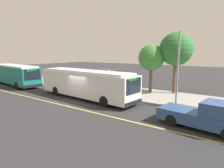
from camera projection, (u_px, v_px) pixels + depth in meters
name	position (u px, v px, depth m)	size (l,w,h in m)	color
ground_plane	(80.00, 100.00, 19.38)	(120.00, 120.00, 0.00)	#2B2B2D
sidewalk_curb	(114.00, 90.00, 24.16)	(44.00, 6.40, 0.15)	gray
lane_stripe_center	(62.00, 105.00, 17.62)	(36.00, 0.14, 0.01)	#E0D64C
transit_bus_main	(86.00, 83.00, 19.99)	(12.22, 3.39, 2.95)	white
transit_bus_second	(15.00, 74.00, 28.39)	(11.76, 3.87, 2.95)	#146B66
pickup_truck	(207.00, 116.00, 11.88)	(5.61, 2.65, 1.85)	#2D4C84
bus_shelter	(107.00, 75.00, 24.66)	(2.90, 1.60, 2.48)	#333338
waiting_bench	(108.00, 85.00, 24.81)	(1.60, 0.48, 0.95)	brown
route_sign_post	(108.00, 78.00, 21.11)	(0.44, 0.08, 2.80)	#333338
pedestrian_commuter	(100.00, 83.00, 23.05)	(0.24, 0.40, 1.69)	#282D47
street_tree_near_shelter	(151.00, 58.00, 22.08)	(2.98, 2.98, 5.53)	brown
street_tree_upstreet	(176.00, 49.00, 21.37)	(3.68, 3.68, 6.84)	brown
utility_pole	(178.00, 69.00, 16.50)	(0.16, 0.16, 6.40)	gray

